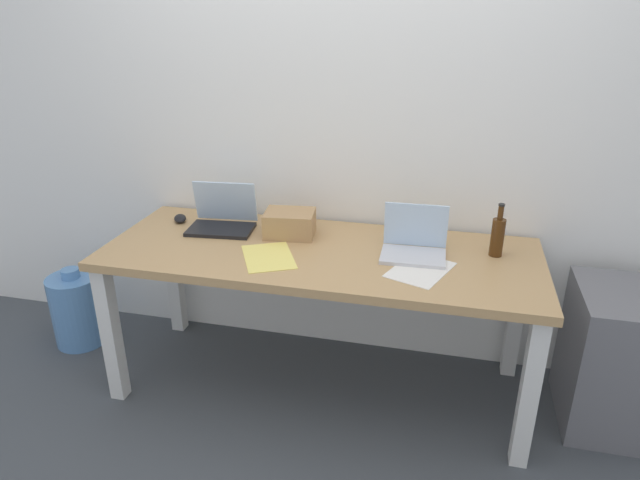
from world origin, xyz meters
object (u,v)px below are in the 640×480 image
Objects in this scene: laptop_right at (414,245)px; cardboard_box at (290,223)px; laptop_left at (222,219)px; water_cooler_jug at (77,309)px; beer_bottle at (498,236)px; computer_mouse at (180,218)px; filing_cabinet at (615,359)px; desk at (320,268)px.

laptop_right is 0.61m from cardboard_box.
laptop_left is 0.74× the size of water_cooler_jug.
beer_bottle reaches higher than computer_mouse.
cardboard_box is at bearing -32.99° from computer_mouse.
computer_mouse is 0.60m from cardboard_box.
filing_cabinet is (2.74, -0.00, 0.12)m from water_cooler_jug.
laptop_left is 1.92m from filing_cabinet.
beer_bottle is at bearing -0.84° from laptop_left.
cardboard_box is at bearing 176.81° from filing_cabinet.
desk is 19.80× the size of computer_mouse.
laptop_right is at bearing 6.22° from desk.
water_cooler_jug is at bearing -178.25° from beer_bottle.
computer_mouse is at bearing 177.94° from beer_bottle.
desk is at bearing -37.58° from cardboard_box.
laptop_right is 1.02m from filing_cabinet.
laptop_right reaches higher than computer_mouse.
water_cooler_jug is (-1.41, 0.06, -0.45)m from desk.
water_cooler_jug is (-2.18, -0.07, -0.63)m from beer_bottle.
desk is at bearing -2.48° from water_cooler_jug.
cardboard_box is 0.36× the size of filing_cabinet.
desk is at bearing -173.78° from laptop_right.
computer_mouse reaches higher than filing_cabinet.
laptop_left is at bearing 164.62° from desk.
water_cooler_jug is at bearing -176.21° from cardboard_box.
filing_cabinet is at bearing 2.46° from desk.
water_cooler_jug is at bearing 179.52° from laptop_right.
cardboard_box reaches higher than filing_cabinet.
water_cooler_jug is 2.74m from filing_cabinet.
laptop_left is (-0.53, 0.15, 0.14)m from desk.
laptop_right is at bearing -167.03° from beer_bottle.
laptop_right is 0.64× the size of water_cooler_jug.
laptop_right is 1.22× the size of cardboard_box.
laptop_left is at bearing 179.20° from cardboard_box.
laptop_right reaches higher than water_cooler_jug.
laptop_left reaches higher than desk.
laptop_right reaches higher than desk.
filing_cabinet is (0.56, -0.07, -0.51)m from beer_bottle.
filing_cabinet is at bearing -0.08° from water_cooler_jug.
laptop_left is at bearing 173.93° from laptop_right.
beer_bottle is at bearing -0.86° from cardboard_box.
water_cooler_jug is (-0.62, -0.12, -0.55)m from computer_mouse.
computer_mouse is at bearing 166.83° from desk.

